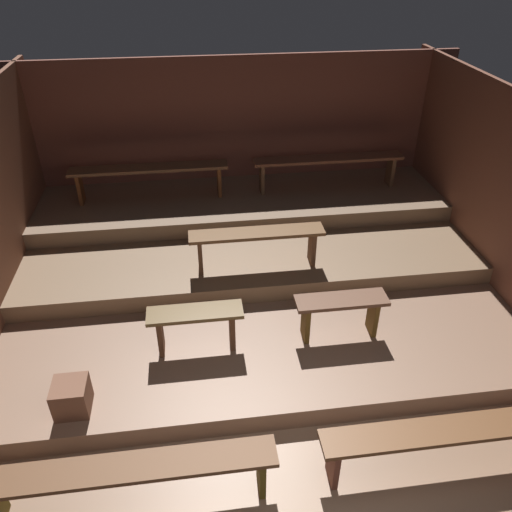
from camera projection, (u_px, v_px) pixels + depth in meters
ground at (262, 326)px, 5.95m from camera, size 6.50×6.27×0.08m
wall_back at (236, 141)px, 7.56m from camera, size 6.50×0.06×2.44m
platform_lower at (255, 285)px, 6.38m from camera, size 5.70×4.24×0.22m
platform_middle at (247, 237)px, 6.93m from camera, size 5.70×2.62×0.22m
platform_upper at (242, 203)px, 7.31m from camera, size 5.70×1.43×0.22m
bench_floor_left at (129, 473)px, 3.87m from camera, size 2.28×0.28×0.48m
bench_floor_right at (455, 434)px, 4.17m from camera, size 2.28×0.28×0.48m
bench_lower_left at (196, 321)px, 5.09m from camera, size 0.96×0.28×0.48m
bench_lower_right at (341, 309)px, 5.26m from camera, size 0.96×0.28×0.48m
bench_middle_center at (257, 239)px, 5.95m from camera, size 1.59×0.28×0.48m
bench_upper_left at (149, 173)px, 6.98m from camera, size 2.16×0.28×0.48m
bench_upper_right at (328, 163)px, 7.27m from camera, size 2.16×0.28×0.48m
wooden_crate_lower at (72, 397)px, 4.52m from camera, size 0.31×0.31×0.31m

